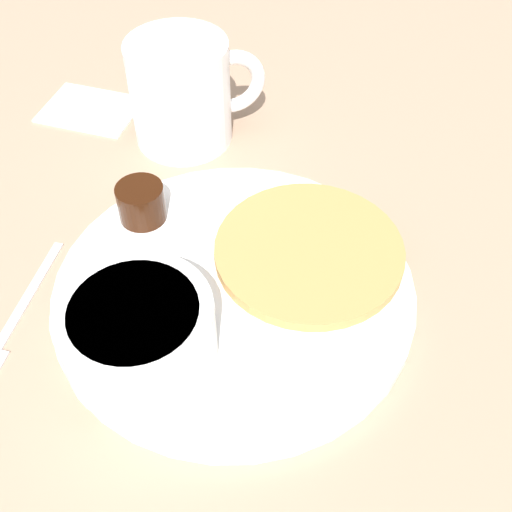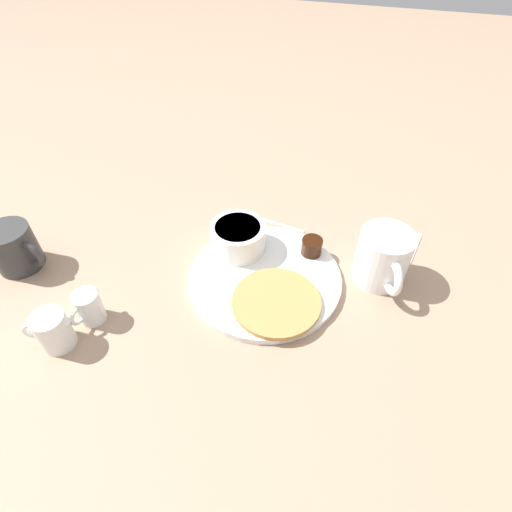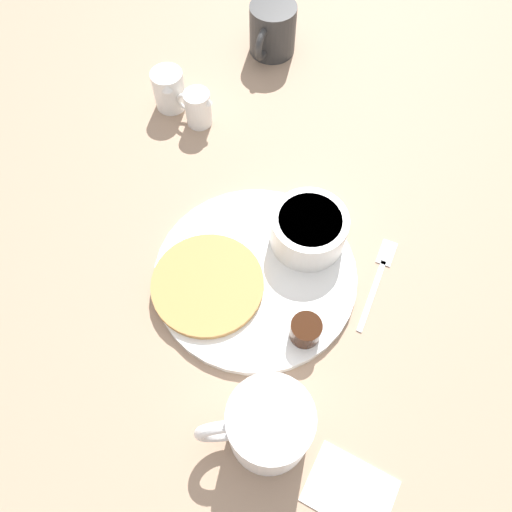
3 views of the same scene
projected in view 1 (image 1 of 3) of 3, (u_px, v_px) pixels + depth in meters
ground_plane at (234, 295)px, 0.48m from camera, size 4.00×4.00×0.00m
plate at (234, 290)px, 0.48m from camera, size 0.27×0.27×0.01m
pancake_stack at (309, 251)px, 0.49m from camera, size 0.15×0.15×0.01m
bowl at (138, 332)px, 0.41m from camera, size 0.10×0.10×0.05m
syrup_cup at (141, 203)px, 0.51m from camera, size 0.04×0.04×0.03m
butter_ramekin at (111, 339)px, 0.42m from camera, size 0.05×0.05×0.05m
coffee_mug at (183, 92)px, 0.58m from camera, size 0.12×0.09×0.10m
fork at (6, 332)px, 0.46m from camera, size 0.03×0.14×0.00m
napkin at (90, 109)px, 0.64m from camera, size 0.10×0.09×0.00m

